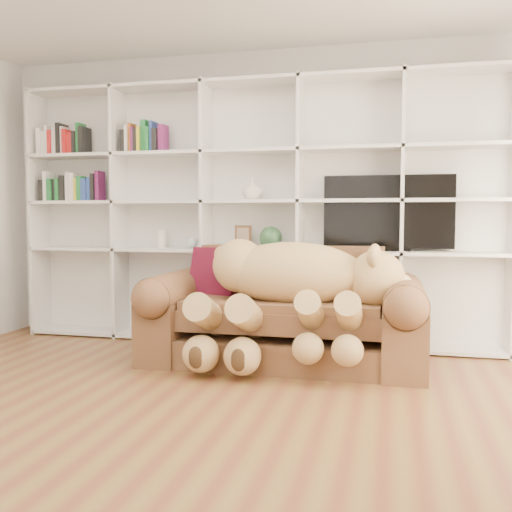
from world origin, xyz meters
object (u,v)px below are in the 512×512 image
(teddy_bear, at_px, (292,286))
(tv, at_px, (388,213))
(sofa, at_px, (284,319))
(gift_box, at_px, (406,365))

(teddy_bear, bearing_deg, tv, 60.55)
(sofa, height_order, teddy_bear, teddy_bear)
(sofa, height_order, tv, tv)
(sofa, distance_m, gift_box, 1.01)
(teddy_bear, xyz_separation_m, gift_box, (0.85, -0.09, -0.53))
(teddy_bear, height_order, gift_box, teddy_bear)
(gift_box, bearing_deg, sofa, 163.79)
(teddy_bear, distance_m, tv, 1.24)
(sofa, relative_size, gift_box, 8.52)
(teddy_bear, height_order, tv, tv)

